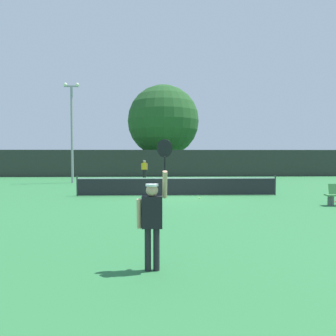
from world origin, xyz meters
TOP-DOWN VIEW (x-y plane):
  - ground_plane at (0.00, 0.00)m, footprint 120.00×120.00m
  - tennis_net at (0.00, 0.00)m, footprint 10.67×0.08m
  - perimeter_fence at (0.00, 14.47)m, footprint 39.26×0.12m
  - player_serving at (-1.14, -10.61)m, footprint 0.67×0.39m
  - player_receiving at (-2.26, 11.76)m, footprint 0.57×0.25m
  - tennis_ball at (1.02, -1.25)m, footprint 0.07×0.07m
  - light_pole at (-7.65, 7.71)m, footprint 1.18×0.28m
  - large_tree at (-0.38, 19.57)m, footprint 8.25×8.25m
  - parked_car_near at (-8.53, 21.54)m, footprint 2.42×4.41m
  - parked_car_mid at (-3.55, 19.87)m, footprint 2.12×4.30m
  - parked_car_far at (10.27, 19.55)m, footprint 2.02×4.25m

SIDE VIEW (x-z plane):
  - ground_plane at x=0.00m, z-range 0.00..0.00m
  - tennis_ball at x=1.02m, z-range 0.00..0.07m
  - tennis_net at x=0.00m, z-range -0.02..1.05m
  - parked_car_near at x=-8.53m, z-range -0.07..1.62m
  - parked_car_mid at x=-3.55m, z-range -0.07..1.62m
  - parked_car_far at x=10.27m, z-range -0.07..1.62m
  - player_receiving at x=-2.26m, z-range 0.19..1.88m
  - player_serving at x=-1.14m, z-range -0.16..2.31m
  - perimeter_fence at x=0.00m, z-range 0.00..2.68m
  - light_pole at x=-7.65m, z-range 0.56..8.26m
  - large_tree at x=-0.38m, z-range 0.99..11.23m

